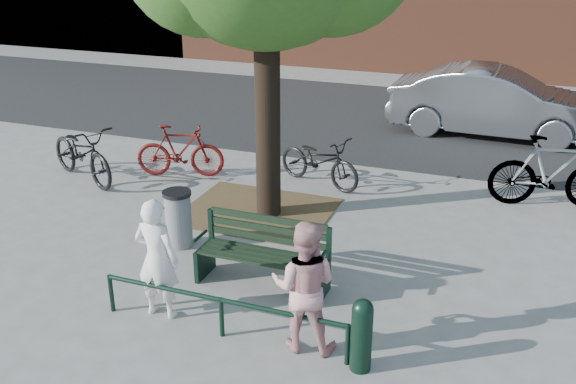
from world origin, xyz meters
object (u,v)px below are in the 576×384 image
at_px(bicycle_c, 319,161).
at_px(parked_car, 495,103).
at_px(person_left, 157,259).
at_px(person_right, 304,286).
at_px(park_bench, 264,251).
at_px(bollard, 362,332).
at_px(litter_bin, 178,218).

bearing_deg(bicycle_c, parked_car, -11.84).
height_order(person_left, parked_car, parked_car).
bearing_deg(person_right, park_bench, -57.57).
distance_m(person_left, bollard, 2.58).
distance_m(person_left, person_right, 1.85).
bearing_deg(person_right, bicycle_c, -81.64).
bearing_deg(litter_bin, parked_car, 61.93).
bearing_deg(parked_car, litter_bin, 154.04).
distance_m(person_right, parked_car, 9.22).
height_order(person_right, bollard, person_right).
height_order(person_left, person_right, person_right).
relative_size(bollard, litter_bin, 0.99).
relative_size(person_right, parked_car, 0.33).
height_order(park_bench, litter_bin, park_bench).
bearing_deg(person_right, parked_car, -106.30).
bearing_deg(bollard, litter_bin, 149.90).
height_order(litter_bin, bicycle_c, bicycle_c).
xyz_separation_m(bollard, parked_car, (0.68, 9.29, 0.31)).
distance_m(litter_bin, bicycle_c, 3.30).
xyz_separation_m(bicycle_c, parked_car, (2.77, 4.32, 0.30)).
relative_size(person_left, bollard, 1.78).
bearing_deg(bollard, parked_car, 85.79).
xyz_separation_m(person_left, person_right, (1.85, 0.00, 0.01)).
height_order(person_left, bicycle_c, person_left).
distance_m(person_left, parked_car, 9.68).
bearing_deg(bicycle_c, person_left, -164.82).
bearing_deg(bollard, park_bench, 141.76).
bearing_deg(person_right, person_left, -7.65).
distance_m(park_bench, bollard, 2.11).
bearing_deg(bicycle_c, litter_bin, 179.82).
distance_m(park_bench, bicycle_c, 3.70).
height_order(park_bench, parked_car, parked_car).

